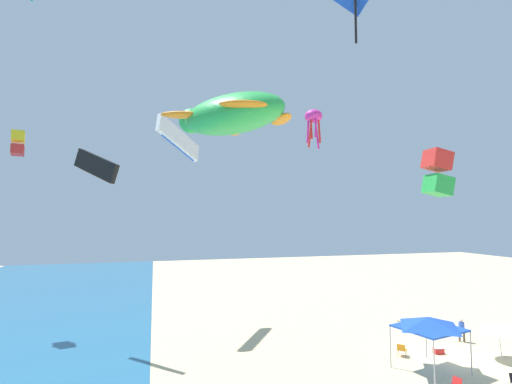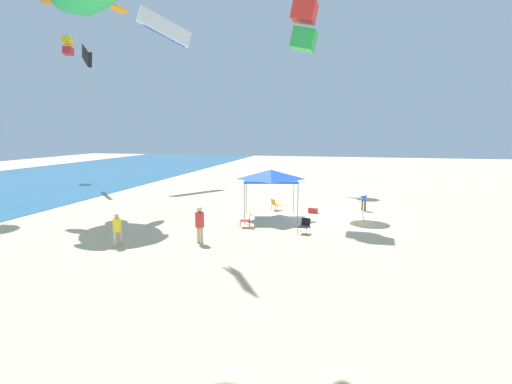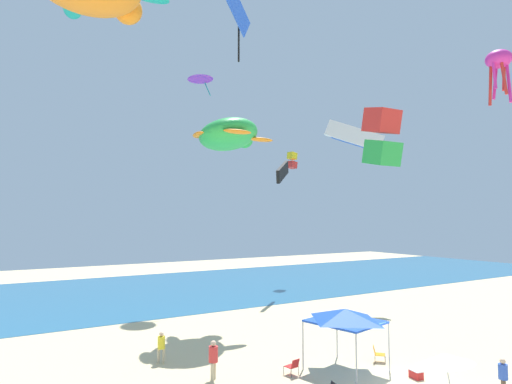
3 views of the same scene
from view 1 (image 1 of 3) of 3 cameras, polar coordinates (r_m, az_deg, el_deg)
The scene contains 12 objects.
ground at distance 27.98m, azimuth 28.26°, elevation -22.15°, with size 120.00×120.00×0.10m, color beige.
canopy_tent at distance 24.82m, azimuth 25.32°, elevation -17.96°, with size 3.61×3.82×3.09m.
beach_umbrella at distance 28.89m, azimuth 33.47°, elevation -17.08°, with size 2.28×2.29×2.46m.
folding_chair_left_of_tent at distance 27.17m, azimuth 21.72°, elevation -21.75°, with size 0.80×0.81×0.82m.
cooler_box at distance 28.68m, azimuth 26.54°, elevation -21.21°, with size 0.51×0.68×0.40m.
person_near_umbrella at distance 31.70m, azimuth 29.36°, elevation -17.99°, with size 0.39×0.39×1.63m.
kite_parafoil_black at distance 28.54m, azimuth -23.66°, elevation 3.75°, with size 3.67×3.52×2.85m.
kite_box_yellow at distance 36.53m, azimuth -33.10°, elevation 6.38°, with size 1.23×1.14×2.09m.
kite_turtle_green at distance 18.92m, azimuth -3.83°, elevation 11.90°, with size 7.22×7.19×3.07m.
kite_octopus_magenta at distance 38.33m, azimuth 8.93°, elevation 11.30°, with size 1.78×1.78×3.96m.
kite_parafoil_white at distance 33.11m, azimuth -11.92°, elevation 8.03°, with size 4.60×4.05×3.46m.
kite_box_red at distance 26.12m, azimuth 26.43°, elevation 2.71°, with size 1.42×1.63×3.05m.
Camera 1 is at (-19.38, 18.12, 8.81)m, focal length 25.69 mm.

